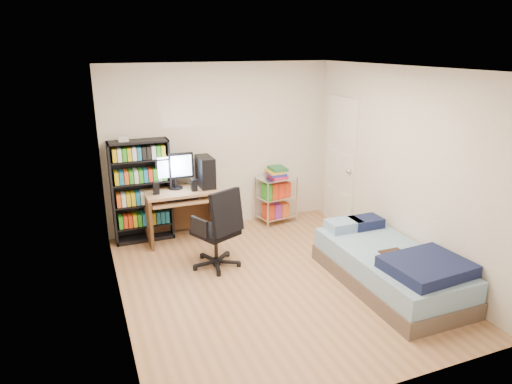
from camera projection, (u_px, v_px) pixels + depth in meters
name	position (u px, v px, depth m)	size (l,w,h in m)	color
room	(274.00, 183.00, 5.15)	(3.58, 4.08, 2.58)	tan
media_shelf	(141.00, 190.00, 6.49)	(0.83, 0.28, 1.54)	black
computer_desk	(187.00, 193.00, 6.60)	(1.01, 0.59, 1.27)	#A37C54
office_chair	(218.00, 242.00, 5.80)	(0.84, 0.84, 1.06)	black
wire_cart	(276.00, 186.00, 7.21)	(0.63, 0.49, 0.92)	silver
bed	(391.00, 267.00, 5.35)	(0.98, 1.97, 0.56)	brown
door	(341.00, 163.00, 7.03)	(0.12, 0.80, 2.00)	silver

